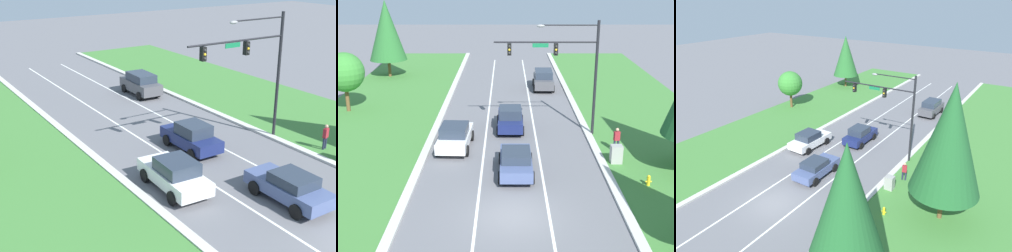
% 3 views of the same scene
% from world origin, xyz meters
% --- Properties ---
extents(ground_plane, '(160.00, 160.00, 0.00)m').
position_xyz_m(ground_plane, '(0.00, 0.00, 0.00)').
color(ground_plane, slate).
extents(curb_strip_right, '(0.50, 90.00, 0.15)m').
position_xyz_m(curb_strip_right, '(5.65, 0.00, 0.07)').
color(curb_strip_right, beige).
rests_on(curb_strip_right, ground_plane).
extents(curb_strip_left, '(0.50, 90.00, 0.15)m').
position_xyz_m(curb_strip_left, '(-5.65, 0.00, 0.07)').
color(curb_strip_left, beige).
rests_on(curb_strip_left, ground_plane).
extents(grass_verge_left, '(10.00, 90.00, 0.08)m').
position_xyz_m(grass_verge_left, '(-10.90, 0.00, 0.04)').
color(grass_verge_left, '#427F38').
rests_on(grass_verge_left, ground_plane).
extents(lane_stripe_inner_left, '(0.14, 81.00, 0.01)m').
position_xyz_m(lane_stripe_inner_left, '(-1.80, 0.00, 0.00)').
color(lane_stripe_inner_left, white).
rests_on(lane_stripe_inner_left, ground_plane).
extents(lane_stripe_inner_right, '(0.14, 81.00, 0.01)m').
position_xyz_m(lane_stripe_inner_right, '(1.80, 0.00, 0.00)').
color(lane_stripe_inner_right, white).
rests_on(lane_stripe_inner_right, ground_plane).
extents(traffic_signal_mast, '(7.23, 0.41, 8.21)m').
position_xyz_m(traffic_signal_mast, '(3.95, 11.77, 5.43)').
color(traffic_signal_mast, black).
rests_on(traffic_signal_mast, ground_plane).
extents(navy_sedan, '(2.00, 4.41, 1.78)m').
position_xyz_m(navy_sedan, '(-0.02, 12.86, 0.89)').
color(navy_sedan, navy).
rests_on(navy_sedan, ground_plane).
extents(white_sedan, '(2.30, 4.75, 1.71)m').
position_xyz_m(white_sedan, '(-3.76, 9.09, 0.87)').
color(white_sedan, white).
rests_on(white_sedan, ground_plane).
extents(graphite_suv, '(2.13, 4.60, 1.92)m').
position_xyz_m(graphite_suv, '(3.39, 25.24, 1.00)').
color(graphite_suv, '#4C4C51').
rests_on(graphite_suv, ground_plane).
extents(slate_blue_sedan, '(2.05, 4.51, 1.55)m').
position_xyz_m(slate_blue_sedan, '(0.24, 4.95, 0.81)').
color(slate_blue_sedan, '#475684').
rests_on(slate_blue_sedan, ground_plane).
extents(utility_cabinet, '(0.70, 0.60, 1.22)m').
position_xyz_m(utility_cabinet, '(6.49, 6.43, 0.61)').
color(utility_cabinet, '#9E9E99').
rests_on(utility_cabinet, ground_plane).
extents(pedestrian, '(0.42, 0.30, 1.69)m').
position_xyz_m(pedestrian, '(6.92, 8.35, 0.94)').
color(pedestrian, '#232842').
rests_on(pedestrian, ground_plane).
extents(fire_hydrant, '(0.34, 0.20, 0.70)m').
position_xyz_m(fire_hydrant, '(7.60, 3.25, 0.34)').
color(fire_hydrant, gold).
rests_on(fire_hydrant, ground_plane).
extents(conifer_near_right_tree, '(4.71, 4.71, 9.90)m').
position_xyz_m(conifer_near_right_tree, '(11.03, 5.08, 6.13)').
color(conifer_near_right_tree, brown).
rests_on(conifer_near_right_tree, ground_plane).
extents(conifer_far_right_tree, '(3.94, 3.94, 8.78)m').
position_xyz_m(conifer_far_right_tree, '(8.77, -3.54, 5.61)').
color(conifer_far_right_tree, brown).
rests_on(conifer_far_right_tree, ground_plane).
extents(oak_far_left_tree, '(3.26, 3.26, 5.04)m').
position_xyz_m(oak_far_left_tree, '(-13.64, 17.44, 3.39)').
color(oak_far_left_tree, brown).
rests_on(oak_far_left_tree, ground_plane).
extents(conifer_mid_left_tree, '(4.00, 4.00, 8.34)m').
position_xyz_m(conifer_mid_left_tree, '(-13.21, 30.56, 5.13)').
color(conifer_mid_left_tree, brown).
rests_on(conifer_mid_left_tree, ground_plane).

